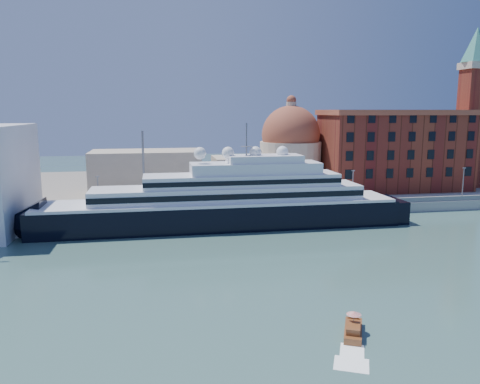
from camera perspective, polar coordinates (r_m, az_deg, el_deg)
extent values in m
plane|color=#345A54|center=(80.93, 2.52, -8.07)|extent=(400.00, 400.00, 0.00)
cube|color=gray|center=(112.92, -1.27, -2.24)|extent=(180.00, 10.00, 2.50)
cube|color=slate|center=(152.94, -3.66, 0.83)|extent=(260.00, 72.00, 2.00)
cube|color=slate|center=(108.19, -0.90, -1.77)|extent=(180.00, 0.10, 1.20)
cube|color=black|center=(101.53, -2.55, -3.08)|extent=(77.64, 11.94, 6.47)
cone|color=black|center=(104.43, -25.38, -3.68)|extent=(9.95, 11.94, 11.94)
cube|color=black|center=(113.31, 17.32, -2.27)|extent=(5.97, 10.95, 5.97)
cube|color=white|center=(100.81, -2.56, -1.15)|extent=(75.65, 12.14, 0.60)
cube|color=white|center=(100.76, -1.45, -0.12)|extent=(57.73, 9.95, 2.99)
cube|color=black|center=(95.92, -0.99, -0.62)|extent=(57.73, 0.15, 1.19)
cube|color=white|center=(100.81, 0.22, 1.50)|extent=(41.81, 8.96, 2.59)
cube|color=white|center=(101.06, 1.89, 2.94)|extent=(27.87, 7.96, 2.39)
cube|color=white|center=(101.27, 3.00, 4.08)|extent=(15.93, 6.97, 1.59)
cylinder|color=slate|center=(100.11, 0.79, 6.42)|extent=(0.30, 0.30, 6.97)
sphere|color=white|center=(98.90, -4.90, 4.73)|extent=(2.59, 2.59, 2.59)
sphere|color=white|center=(99.63, -1.47, 4.80)|extent=(2.59, 2.59, 2.59)
sphere|color=white|center=(100.71, 1.90, 4.85)|extent=(2.59, 2.59, 2.59)
sphere|color=white|center=(102.12, 5.19, 4.88)|extent=(2.59, 2.59, 2.59)
cube|color=white|center=(104.49, -26.45, -3.99)|extent=(4.13, 3.05, 1.12)
cube|color=brown|center=(56.46, 13.63, -16.21)|extent=(4.12, 5.95, 0.95)
cube|color=brown|center=(55.26, 13.64, -15.88)|extent=(2.37, 2.79, 0.76)
cylinder|color=slate|center=(56.39, 13.69, -14.92)|extent=(0.06, 0.06, 1.52)
cone|color=red|center=(56.04, 13.73, -14.12)|extent=(1.70, 1.70, 0.38)
cube|color=maroon|center=(145.15, 18.32, 4.64)|extent=(42.00, 18.00, 22.00)
cube|color=brown|center=(144.67, 18.57, 9.18)|extent=(43.00, 19.00, 1.50)
cube|color=maroon|center=(157.64, 26.20, 6.88)|extent=(6.00, 6.00, 35.00)
cube|color=beige|center=(158.09, 26.72, 13.58)|extent=(7.00, 7.00, 2.00)
cone|color=#3C8476|center=(158.71, 26.90, 15.73)|extent=(8.40, 8.40, 10.00)
cylinder|color=beige|center=(139.62, 6.14, 3.25)|extent=(18.00, 18.00, 14.00)
sphere|color=brown|center=(138.89, 6.20, 6.94)|extent=(17.00, 17.00, 17.00)
cylinder|color=beige|center=(138.73, 6.27, 10.24)|extent=(3.00, 3.00, 3.00)
cube|color=beige|center=(134.67, 0.63, 2.21)|extent=(18.00, 14.00, 10.00)
cube|color=beige|center=(134.19, -11.37, 2.42)|extent=(30.00, 16.00, 12.00)
cylinder|color=slate|center=(108.44, -16.88, -0.35)|extent=(0.24, 0.24, 8.00)
cube|color=slate|center=(107.82, -16.99, 1.80)|extent=(0.80, 0.30, 0.25)
cylinder|color=slate|center=(109.02, -1.04, 0.13)|extent=(0.24, 0.24, 8.00)
cube|color=slate|center=(108.41, -1.04, 2.27)|extent=(0.80, 0.30, 0.25)
cylinder|color=slate|center=(117.52, 13.56, 0.56)|extent=(0.24, 0.24, 8.00)
cube|color=slate|center=(116.95, 13.64, 2.55)|extent=(0.80, 0.30, 0.25)
cylinder|color=slate|center=(132.43, 25.54, 0.89)|extent=(0.24, 0.24, 8.00)
cube|color=slate|center=(131.92, 25.67, 2.65)|extent=(0.80, 0.30, 0.25)
cylinder|color=slate|center=(108.96, -11.67, 2.58)|extent=(0.50, 0.50, 18.00)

